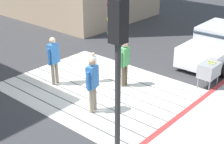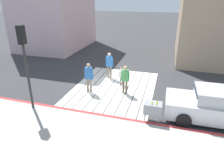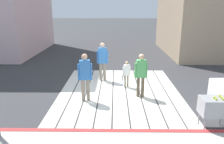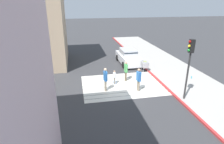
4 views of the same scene
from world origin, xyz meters
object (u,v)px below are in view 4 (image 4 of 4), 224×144
(pedestrian_adult_lead, at_px, (105,78))
(pedestrian_adult_side, at_px, (139,78))
(traffic_light_corner, at_px, (190,58))
(pedestrian_child_with_racket, at_px, (114,77))
(pedestrian_adult_trailing, at_px, (126,70))
(water_bottle, at_px, (192,77))
(tennis_ball_cart, at_px, (145,65))
(car_parked_near_curb, at_px, (128,57))

(pedestrian_adult_lead, height_order, pedestrian_adult_side, pedestrian_adult_lead)
(traffic_light_corner, distance_m, pedestrian_child_with_racket, 5.97)
(traffic_light_corner, xyz_separation_m, pedestrian_adult_trailing, (3.06, -4.07, -2.04))
(water_bottle, relative_size, pedestrian_child_with_racket, 0.19)
(water_bottle, distance_m, pedestrian_adult_side, 5.42)
(traffic_light_corner, relative_size, pedestrian_adult_lead, 2.32)
(pedestrian_adult_side, relative_size, pedestrian_child_with_racket, 1.54)
(traffic_light_corner, height_order, pedestrian_child_with_racket, traffic_light_corner)
(tennis_ball_cart, distance_m, pedestrian_child_with_racket, 4.19)
(traffic_light_corner, bearing_deg, car_parked_near_curb, -79.61)
(pedestrian_adult_trailing, xyz_separation_m, pedestrian_child_with_racket, (1.09, 0.50, -0.35))
(traffic_light_corner, bearing_deg, tennis_ball_cart, -83.45)
(traffic_light_corner, xyz_separation_m, pedestrian_adult_lead, (5.07, -2.49, -1.97))
(pedestrian_adult_side, bearing_deg, car_parked_near_curb, -99.08)
(traffic_light_corner, distance_m, tennis_ball_cart, 6.39)
(water_bottle, relative_size, pedestrian_adult_trailing, 0.13)
(water_bottle, height_order, pedestrian_adult_lead, pedestrian_adult_lead)
(pedestrian_adult_trailing, height_order, pedestrian_adult_side, pedestrian_adult_side)
(car_parked_near_curb, xyz_separation_m, water_bottle, (-4.17, 5.47, -0.50))
(pedestrian_adult_side, distance_m, pedestrian_child_with_racket, 2.23)
(pedestrian_child_with_racket, bearing_deg, tennis_ball_cart, -146.01)
(water_bottle, bearing_deg, tennis_ball_cart, -40.30)
(pedestrian_adult_side, bearing_deg, water_bottle, -167.49)
(pedestrian_child_with_racket, bearing_deg, car_parked_near_curb, -117.01)
(water_bottle, height_order, pedestrian_adult_trailing, pedestrian_adult_trailing)
(car_parked_near_curb, bearing_deg, water_bottle, 127.27)
(tennis_ball_cart, xyz_separation_m, water_bottle, (-3.27, 2.77, -0.47))
(tennis_ball_cart, relative_size, pedestrian_child_with_racket, 0.87)
(car_parked_near_curb, xyz_separation_m, pedestrian_child_with_racket, (2.57, 5.05, -0.08))
(pedestrian_adult_lead, bearing_deg, pedestrian_adult_side, 168.18)
(pedestrian_adult_lead, distance_m, pedestrian_adult_trailing, 2.56)
(pedestrian_adult_side, height_order, pedestrian_child_with_racket, pedestrian_adult_side)
(tennis_ball_cart, relative_size, pedestrian_adult_side, 0.56)
(water_bottle, bearing_deg, pedestrian_child_with_racket, -3.63)
(pedestrian_adult_trailing, distance_m, pedestrian_child_with_racket, 1.25)
(pedestrian_adult_trailing, relative_size, pedestrian_adult_side, 0.95)
(car_parked_near_curb, bearing_deg, tennis_ball_cart, 108.41)
(traffic_light_corner, distance_m, pedestrian_adult_trailing, 5.48)
(water_bottle, xyz_separation_m, pedestrian_child_with_racket, (6.74, -0.43, 0.42))
(water_bottle, xyz_separation_m, pedestrian_adult_trailing, (5.65, -0.93, 0.77))
(pedestrian_adult_side, xyz_separation_m, pedestrian_child_with_racket, (1.51, -1.59, -0.40))
(tennis_ball_cart, distance_m, pedestrian_adult_trailing, 3.03)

